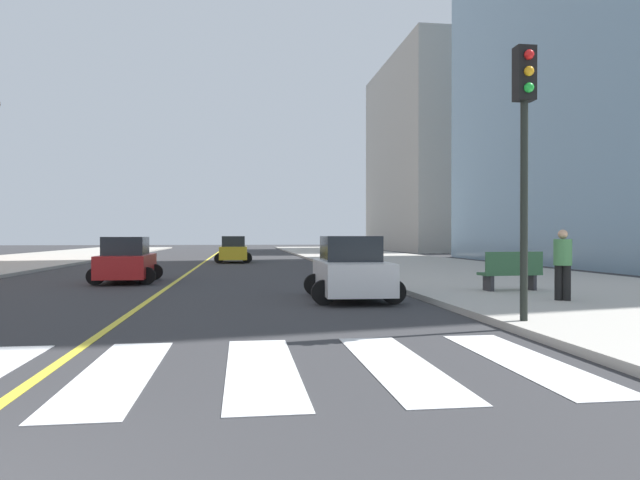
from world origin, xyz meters
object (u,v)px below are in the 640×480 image
Objects in this scene: car_yellow_second at (233,250)px; pedestrian_waiting_east at (563,261)px; park_bench at (511,272)px; car_white_third at (351,270)px; car_red_nearest at (127,261)px; traffic_light_near_corner at (525,129)px.

car_yellow_second is 2.21× the size of pedestrian_waiting_east.
pedestrian_waiting_east is at bearing 176.11° from park_bench.
park_bench is (8.20, -22.46, -0.11)m from car_yellow_second.
car_white_third is at bearing 87.55° from park_bench.
car_yellow_second is 23.91m from park_bench.
car_white_third is (7.17, -6.73, 0.01)m from car_red_nearest.
car_white_third is 2.25× the size of pedestrian_waiting_east.
park_bench is at bearing -175.30° from car_white_third.
traffic_light_near_corner reaches higher than car_yellow_second.
pedestrian_waiting_east is (8.27, -25.04, 0.30)m from car_yellow_second.
car_white_third reaches higher than car_yellow_second.
car_yellow_second reaches higher than park_bench.
pedestrian_waiting_east is at bearing -38.61° from car_red_nearest.
car_yellow_second is at bearing -79.68° from car_white_third.
car_red_nearest is at bearing 77.05° from car_yellow_second.
car_red_nearest is 0.98× the size of car_white_third.
car_yellow_second is at bearing -36.91° from pedestrian_waiting_east.
car_white_third is at bearing 9.00° from pedestrian_waiting_east.
park_bench is at bearing -53.57° from pedestrian_waiting_east.
car_red_nearest is 0.75× the size of traffic_light_near_corner.
car_red_nearest is at bearing -52.25° from traffic_light_near_corner.
traffic_light_near_corner is 4.79m from pedestrian_waiting_east.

